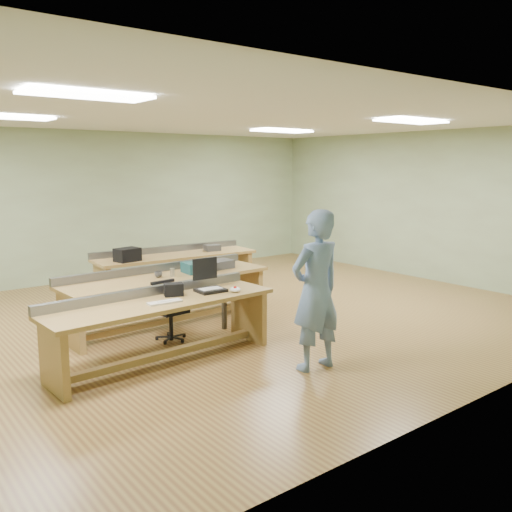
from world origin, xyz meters
name	(u,v)px	position (x,y,z in m)	size (l,w,h in m)	color
floor	(220,318)	(0.00, 0.00, 0.00)	(10.00, 10.00, 0.00)	olive
ceiling	(218,117)	(0.00, 0.00, 3.00)	(10.00, 10.00, 0.00)	silver
wall_back	(111,205)	(0.00, 4.00, 1.50)	(10.00, 0.04, 3.00)	#92AD83
wall_front	(465,255)	(0.00, -4.00, 1.50)	(10.00, 0.04, 3.00)	#92AD83
wall_right	(422,206)	(5.00, 0.00, 1.50)	(0.04, 8.00, 3.00)	#92AD83
fluor_panels	(218,119)	(0.00, 0.00, 2.97)	(6.20, 3.50, 0.03)	white
workbench_front	(162,317)	(-1.59, -1.13, 0.56)	(2.84, 0.89, 0.86)	#A37F45
workbench_mid	(167,288)	(-0.83, 0.14, 0.56)	(3.13, 0.96, 0.86)	#A37F45
workbench_back	(176,265)	(0.20, 1.72, 0.56)	(2.95, 0.95, 0.86)	#A37F45
person	(316,290)	(-0.31, -2.39, 0.92)	(0.67, 0.44, 1.84)	#688BAA
laptop_base	(211,290)	(-0.89, -1.11, 0.77)	(0.35, 0.28, 0.04)	black
laptop_screen	(205,269)	(-0.88, -0.97, 1.02)	(0.35, 0.02, 0.27)	black
keyboard	(165,302)	(-1.62, -1.27, 0.76)	(0.40, 0.13, 0.02)	beige
trackball_mouse	(235,289)	(-0.65, -1.31, 0.78)	(0.13, 0.15, 0.06)	white
camera_bag	(174,290)	(-1.36, -1.01, 0.83)	(0.22, 0.14, 0.15)	black
task_chair	(169,319)	(-1.12, -0.44, 0.29)	(0.46, 0.46, 0.79)	black
parts_bin_teal	(199,267)	(-0.34, 0.06, 0.83)	(0.43, 0.33, 0.15)	#164248
parts_bin_grey	(218,264)	(0.04, 0.13, 0.81)	(0.46, 0.29, 0.12)	#333436
mug	(158,274)	(-0.99, 0.08, 0.79)	(0.11, 0.11, 0.09)	#333436
drinks_can	(172,273)	(-0.81, 0.01, 0.81)	(0.06, 0.06, 0.12)	#B5B6BA
storage_box_back	(127,255)	(-0.78, 1.57, 0.86)	(0.38, 0.27, 0.22)	black
tray_back	(212,248)	(0.94, 1.64, 0.80)	(0.27, 0.20, 0.11)	#333436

